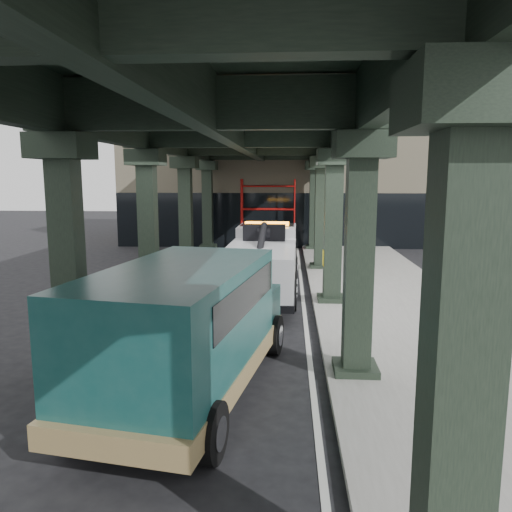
% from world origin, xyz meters
% --- Properties ---
extents(ground, '(90.00, 90.00, 0.00)m').
position_xyz_m(ground, '(0.00, 0.00, 0.00)').
color(ground, black).
rests_on(ground, ground).
extents(sidewalk, '(5.00, 40.00, 0.15)m').
position_xyz_m(sidewalk, '(4.50, 2.00, 0.07)').
color(sidewalk, gray).
rests_on(sidewalk, ground).
extents(lane_stripe, '(0.12, 38.00, 0.01)m').
position_xyz_m(lane_stripe, '(1.70, 2.00, 0.01)').
color(lane_stripe, silver).
rests_on(lane_stripe, ground).
extents(viaduct, '(7.40, 32.00, 6.40)m').
position_xyz_m(viaduct, '(-0.40, 2.00, 5.46)').
color(viaduct, black).
rests_on(viaduct, ground).
extents(building, '(22.00, 10.00, 8.00)m').
position_xyz_m(building, '(2.00, 20.00, 4.00)').
color(building, '#C6B793').
rests_on(building, ground).
extents(scaffolding, '(3.08, 0.88, 4.00)m').
position_xyz_m(scaffolding, '(0.00, 14.64, 2.11)').
color(scaffolding, '#A9100D').
rests_on(scaffolding, ground).
extents(tow_truck, '(2.51, 7.91, 2.57)m').
position_xyz_m(tow_truck, '(0.32, 3.31, 1.25)').
color(tow_truck, black).
rests_on(tow_truck, ground).
extents(towed_van, '(3.44, 6.65, 2.57)m').
position_xyz_m(towed_van, '(-0.67, -5.08, 1.38)').
color(towed_van, '#124341').
rests_on(towed_van, ground).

